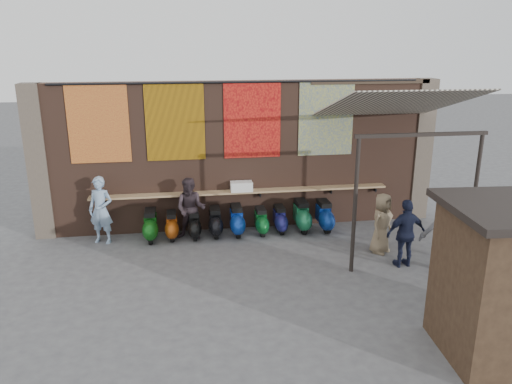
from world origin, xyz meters
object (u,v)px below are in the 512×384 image
at_px(scooter_stool_1, 172,226).
at_px(scooter_stool_4, 237,221).
at_px(scooter_stool_7, 302,216).
at_px(scooter_stool_6, 280,219).
at_px(scooter_stool_2, 194,225).
at_px(diner_right, 191,209).
at_px(shopper_tan, 382,223).
at_px(scooter_stool_3, 215,222).
at_px(scooter_stool_8, 324,216).
at_px(shelf_box, 241,186).
at_px(shopper_grey, 448,230).
at_px(scooter_stool_0, 151,226).
at_px(shopper_navy, 406,233).
at_px(diner_left, 101,210).
at_px(scooter_stool_5, 261,221).

distance_m(scooter_stool_1, scooter_stool_4, 1.72).
bearing_deg(scooter_stool_7, scooter_stool_6, 179.52).
bearing_deg(scooter_stool_7, scooter_stool_2, -178.64).
xyz_separation_m(scooter_stool_2, diner_right, (-0.07, -0.06, 0.47)).
distance_m(scooter_stool_4, shopper_tan, 3.77).
xyz_separation_m(scooter_stool_3, scooter_stool_7, (2.36, 0.01, 0.04)).
relative_size(diner_right, shopper_tan, 1.09).
distance_m(scooter_stool_2, scooter_stool_8, 3.53).
height_order(shelf_box, shopper_grey, shopper_grey).
xyz_separation_m(shelf_box, diner_right, (-1.37, -0.39, -0.43)).
bearing_deg(scooter_stool_0, scooter_stool_8, -0.04).
relative_size(scooter_stool_0, shopper_navy, 0.52).
bearing_deg(scooter_stool_4, diner_left, -179.72).
bearing_deg(diner_right, shopper_navy, -11.92).
height_order(shelf_box, diner_right, diner_right).
xyz_separation_m(scooter_stool_6, shopper_navy, (2.39, -2.56, 0.45)).
xyz_separation_m(scooter_stool_2, scooter_stool_8, (3.53, -0.01, 0.05)).
bearing_deg(scooter_stool_3, scooter_stool_5, -3.24).
xyz_separation_m(shelf_box, scooter_stool_6, (1.02, -0.25, -0.90)).
height_order(scooter_stool_0, scooter_stool_1, scooter_stool_0).
height_order(scooter_stool_7, diner_right, diner_right).
bearing_deg(shopper_tan, diner_right, 120.05).
xyz_separation_m(diner_right, shopper_navy, (4.78, -2.42, -0.02)).
distance_m(scooter_stool_2, scooter_stool_3, 0.56).
xyz_separation_m(scooter_stool_3, shopper_navy, (4.15, -2.55, 0.42)).
bearing_deg(scooter_stool_0, diner_right, -2.88).
bearing_deg(scooter_stool_2, diner_right, -141.49).
bearing_deg(shopper_tan, scooter_stool_7, 91.46).
height_order(shelf_box, scooter_stool_3, shelf_box).
distance_m(scooter_stool_4, shopper_grey, 5.28).
relative_size(scooter_stool_5, diner_left, 0.43).
bearing_deg(shelf_box, scooter_stool_5, -34.62).
bearing_deg(shopper_navy, scooter_stool_5, -45.21).
bearing_deg(scooter_stool_1, shopper_grey, -24.57).
xyz_separation_m(scooter_stool_8, shopper_grey, (2.03, -2.78, 0.53)).
bearing_deg(shelf_box, shopper_tan, -31.92).
relative_size(scooter_stool_2, scooter_stool_6, 1.01).
bearing_deg(scooter_stool_7, shopper_tan, -47.88).
bearing_deg(scooter_stool_3, scooter_stool_7, 0.19).
relative_size(scooter_stool_4, scooter_stool_8, 0.96).
bearing_deg(diner_left, shelf_box, 24.32).
distance_m(scooter_stool_0, scooter_stool_2, 1.13).
distance_m(scooter_stool_0, diner_right, 1.13).
bearing_deg(shopper_grey, scooter_stool_0, 4.73).
relative_size(scooter_stool_2, scooter_stool_5, 1.00).
bearing_deg(scooter_stool_6, shopper_grey, -41.43).
distance_m(scooter_stool_0, scooter_stool_5, 2.91).
relative_size(scooter_stool_2, shopper_grey, 0.40).
xyz_separation_m(diner_left, shopper_navy, (7.05, -2.51, -0.07)).
bearing_deg(scooter_stool_8, scooter_stool_7, 172.64).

